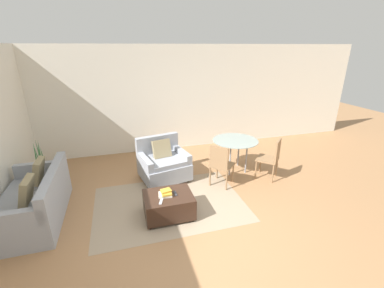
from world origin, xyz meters
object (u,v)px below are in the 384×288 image
Objects in this scene: book_stack at (166,193)px; potted_plant at (43,172)px; dining_table at (235,144)px; couch at (35,203)px; dining_chair_near_left at (221,163)px; tv_remote_secondary at (175,193)px; ottoman at (169,204)px; tv_remote_primary at (161,201)px; armchair at (163,164)px; dining_chair_near_right at (272,156)px.

book_stack is 2.94m from potted_plant.
potted_plant is 0.97× the size of dining_table.
couch is 1.90× the size of dining_chair_near_left.
book_stack is 1.66× the size of tv_remote_secondary.
ottoman is 0.79× the size of dining_table.
potted_plant is at bearing 142.47° from tv_remote_secondary.
tv_remote_secondary is at bearing -147.90° from dining_chair_near_left.
book_stack is 0.17m from tv_remote_secondary.
dining_chair_near_left is (1.35, 0.84, 0.11)m from tv_remote_primary.
tv_remote_secondary is (0.12, 0.01, 0.18)m from ottoman.
dining_table reaches higher than ottoman.
potted_plant is (-2.42, 1.86, -0.18)m from tv_remote_secondary.
armchair reaches higher than dining_table.
couch is at bearing 165.78° from ottoman.
book_stack reaches higher than tv_remote_secondary.
dining_table is 1.12× the size of dining_chair_near_right.
ottoman is at bearing -2.10° from book_stack.
dining_chair_near_left reaches higher than tv_remote_secondary.
tv_remote_secondary reaches higher than ottoman.
couch reaches higher than tv_remote_primary.
dining_chair_near_left reaches higher than couch.
ottoman is at bearing -150.32° from dining_chair_near_left.
dining_chair_near_right reaches higher than tv_remote_primary.
armchair reaches higher than tv_remote_primary.
couch is 1.34m from potted_plant.
dining_chair_near_left reaches higher than ottoman.
tv_remote_primary reaches higher than ottoman.
book_stack is 2.23m from dining_table.
tv_remote_secondary is (0.27, 0.17, 0.00)m from tv_remote_primary.
armchair is at bearing 78.49° from tv_remote_primary.
armchair reaches higher than ottoman.
armchair is at bearing 83.27° from ottoman.
armchair is at bearing 88.56° from tv_remote_secondary.
dining_chair_near_right is at bearing -16.10° from armchair.
tv_remote_primary is 0.17× the size of potted_plant.
tv_remote_primary is 1.12× the size of tv_remote_secondary.
potted_plant is 4.82m from dining_chair_near_right.
dining_table is (1.66, 1.26, 0.24)m from tv_remote_secondary.
book_stack is at bearing -151.14° from dining_chair_near_left.
dining_table is 0.84m from dining_chair_near_right.
tv_remote_primary is 0.32m from tv_remote_secondary.
potted_plant reaches higher than dining_chair_near_left.
book_stack is 0.27× the size of dining_chair_near_right.
book_stack is 0.27× the size of dining_chair_near_left.
book_stack is at bearing -145.21° from dining_table.
tv_remote_primary is 2.96m from potted_plant.
armchair is 1.38× the size of ottoman.
armchair is 2.31m from dining_chair_near_right.
couch is at bearing -160.92° from armchair.
potted_plant is at bearing 171.66° from dining_table.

